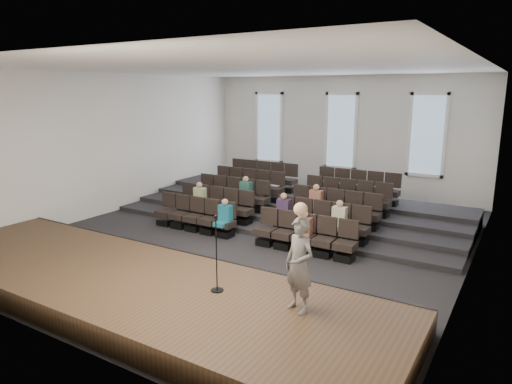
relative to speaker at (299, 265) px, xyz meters
The scene contains 14 objects.
ground 6.11m from the speaker, 129.01° to the left, with size 14.00×14.00×0.00m, color black.
ceiling 6.98m from the speaker, 129.01° to the left, with size 12.00×14.00×0.02m, color white.
wall_back 12.29m from the speaker, 107.83° to the left, with size 12.00×0.04×5.00m, color silver.
wall_front 4.59m from the speaker, 147.41° to the right, with size 12.00×0.04×5.00m, color silver.
wall_left 10.87m from the speaker, 154.66° to the left, with size 0.04×14.00×5.00m, color silver.
wall_right 5.28m from the speaker, 63.82° to the left, with size 0.04×14.00×5.00m, color silver.
stage 3.94m from the speaker, behind, with size 11.80×3.60×0.50m, color #402C1B.
stage_lip 4.12m from the speaker, 160.93° to the left, with size 11.80×0.06×0.52m, color black.
risers 8.73m from the speaker, 115.67° to the left, with size 11.80×4.80×0.60m.
seating_rows 7.25m from the speaker, 121.28° to the left, with size 6.80×4.70×1.67m.
windows 12.24m from the speaker, 107.93° to the left, with size 8.44×0.10×3.24m.
audience 6.17m from the speaker, 124.36° to the left, with size 5.45×2.64×1.10m.
speaker is the anchor object (origin of this frame).
mic_stand 1.79m from the speaker, behind, with size 0.26×0.26×1.55m.
Camera 1 is at (7.03, -11.48, 4.37)m, focal length 32.00 mm.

